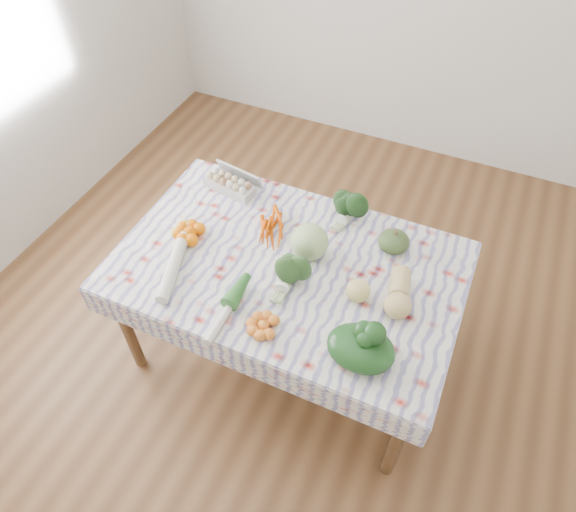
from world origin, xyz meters
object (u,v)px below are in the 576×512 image
object	(u,v)px
cabbage	(310,242)
grapefruit	(358,291)
egg_carton	(230,185)
butternut_squash	(399,292)
kabocha_squash	(394,241)
dining_table	(288,275)

from	to	relation	value
cabbage	grapefruit	world-z (taller)	cabbage
egg_carton	butternut_squash	distance (m)	1.12
egg_carton	butternut_squash	bearing A→B (deg)	-9.00
egg_carton	kabocha_squash	xyz separation A→B (m)	(0.95, -0.06, 0.01)
dining_table	butternut_squash	size ratio (longest dim) A/B	6.07
dining_table	egg_carton	bearing A→B (deg)	144.84
dining_table	cabbage	size ratio (longest dim) A/B	8.74
dining_table	egg_carton	size ratio (longest dim) A/B	5.50
egg_carton	grapefruit	bearing A→B (deg)	-15.71
egg_carton	grapefruit	size ratio (longest dim) A/B	2.64
grapefruit	butternut_squash	bearing A→B (deg)	20.13
dining_table	cabbage	world-z (taller)	cabbage
egg_carton	dining_table	bearing A→B (deg)	-25.48
cabbage	kabocha_squash	bearing A→B (deg)	30.10
dining_table	egg_carton	distance (m)	0.64
grapefruit	egg_carton	bearing A→B (deg)	154.61
kabocha_squash	dining_table	bearing A→B (deg)	-144.56
butternut_squash	kabocha_squash	bearing A→B (deg)	99.47
dining_table	cabbage	bearing A→B (deg)	54.42
butternut_squash	egg_carton	bearing A→B (deg)	150.29
egg_carton	kabocha_squash	world-z (taller)	kabocha_squash
egg_carton	cabbage	xyz separation A→B (m)	(0.58, -0.27, 0.05)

